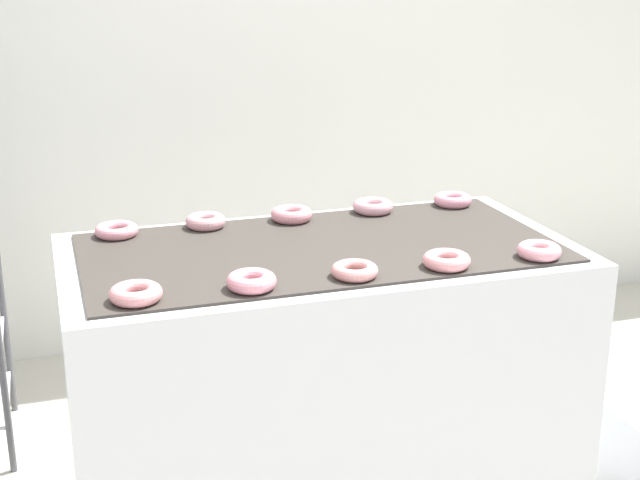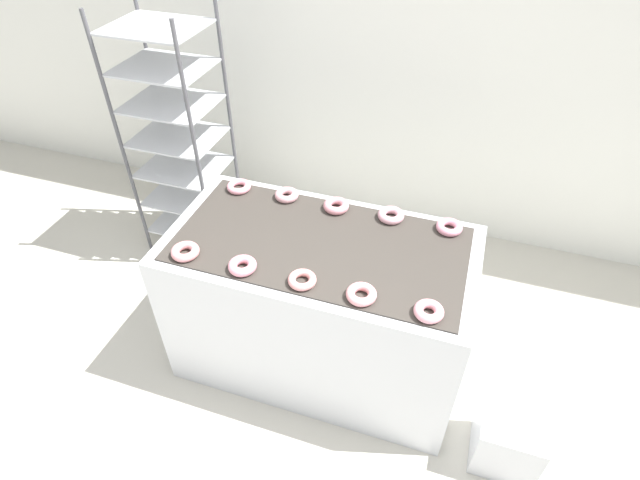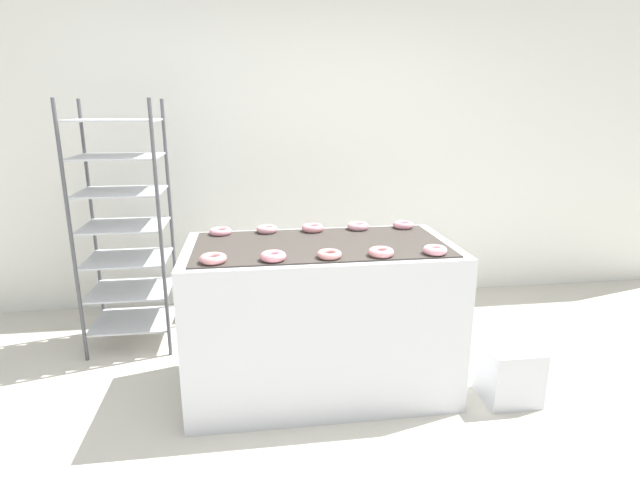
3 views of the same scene
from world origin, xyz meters
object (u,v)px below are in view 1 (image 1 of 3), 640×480
object	(u,v)px
donut_near_center	(355,270)
donut_far_left	(206,221)
fryer_machine	(320,382)
donut_far_rightmost	(453,200)
donut_near_rightmost	(539,251)
donut_far_center	(292,214)
donut_near_leftmost	(136,293)
donut_far_right	(373,206)
donut_far_leftmost	(117,230)
donut_near_left	(251,281)
donut_near_right	(447,260)

from	to	relation	value
donut_near_center	donut_far_left	world-z (taller)	donut_far_left
fryer_machine	donut_far_left	distance (m)	0.62
donut_far_rightmost	donut_near_rightmost	bearing A→B (deg)	-90.98
donut_far_center	donut_near_leftmost	bearing A→B (deg)	-135.20
donut_near_leftmost	donut_far_right	size ratio (longest dim) A/B	0.99
donut_near_rightmost	donut_far_right	bearing A→B (deg)	115.93
donut_near_center	donut_near_rightmost	bearing A→B (deg)	-0.99
donut_far_leftmost	donut_near_rightmost	bearing A→B (deg)	-27.01
donut_far_left	donut_far_rightmost	bearing A→B (deg)	-0.11
donut_far_left	donut_far_right	xyz separation A→B (m)	(0.57, 0.00, 0.00)
donut_near_rightmost	donut_far_right	xyz separation A→B (m)	(-0.28, 0.58, 0.00)
donut_near_leftmost	donut_far_left	xyz separation A→B (m)	(0.28, 0.57, 0.00)
donut_near_leftmost	donut_near_left	size ratio (longest dim) A/B	1.02
fryer_machine	donut_far_right	size ratio (longest dim) A/B	11.22
donut_near_left	donut_far_leftmost	world-z (taller)	donut_near_left
fryer_machine	donut_far_left	xyz separation A→B (m)	(-0.29, 0.30, 0.47)
donut_far_leftmost	donut_far_right	xyz separation A→B (m)	(0.84, 0.01, 0.00)
donut_near_leftmost	donut_near_right	distance (m)	0.85
donut_near_leftmost	donut_far_left	world-z (taller)	same
donut_far_rightmost	donut_far_leftmost	bearing A→B (deg)	-179.75
fryer_machine	donut_near_rightmost	size ratio (longest dim) A/B	12.04
donut_near_rightmost	donut_far_rightmost	world-z (taller)	donut_near_rightmost
fryer_machine	donut_near_rightmost	bearing A→B (deg)	-26.86
donut_near_right	donut_far_leftmost	world-z (taller)	donut_near_right
donut_far_center	donut_far_right	bearing A→B (deg)	2.28
donut_near_rightmost	donut_far_right	size ratio (longest dim) A/B	0.93
donut_near_left	donut_far_center	world-z (taller)	same
donut_near_center	donut_far_leftmost	bearing A→B (deg)	135.35
donut_far_rightmost	donut_far_center	bearing A→B (deg)	-179.11
donut_near_leftmost	donut_near_left	world-z (taller)	donut_near_left
fryer_machine	donut_near_rightmost	xyz separation A→B (m)	(0.56, -0.29, 0.47)
donut_far_left	donut_far_right	size ratio (longest dim) A/B	0.95
donut_far_leftmost	donut_far_left	xyz separation A→B (m)	(0.28, 0.01, 0.00)
fryer_machine	donut_far_rightmost	size ratio (longest dim) A/B	11.65
donut_near_leftmost	donut_far_rightmost	bearing A→B (deg)	26.45
donut_far_rightmost	donut_far_left	bearing A→B (deg)	179.89
donut_far_left	donut_far_rightmost	xyz separation A→B (m)	(0.86, -0.00, -0.00)
fryer_machine	donut_near_leftmost	distance (m)	0.79
donut_near_right	donut_far_leftmost	distance (m)	1.02
donut_near_center	donut_near_left	bearing A→B (deg)	-179.23
donut_far_right	donut_far_center	bearing A→B (deg)	-177.72
donut_near_leftmost	donut_near_rightmost	size ratio (longest dim) A/B	1.06
donut_near_center	donut_far_rightmost	distance (m)	0.80
donut_far_leftmost	donut_near_left	bearing A→B (deg)	-63.20
donut_near_leftmost	donut_near_right	xyz separation A→B (m)	(0.85, -0.00, -0.00)
donut_near_right	donut_far_left	size ratio (longest dim) A/B	1.04
donut_near_leftmost	donut_near_rightmost	world-z (taller)	same
donut_near_right	donut_far_left	world-z (taller)	donut_far_left
donut_far_rightmost	donut_near_center	bearing A→B (deg)	-134.75
donut_near_rightmost	donut_far_center	bearing A→B (deg)	134.97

